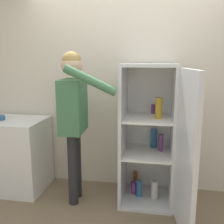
% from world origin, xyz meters
% --- Properties ---
extents(wall_back, '(7.00, 0.06, 2.55)m').
position_xyz_m(wall_back, '(0.00, 0.98, 1.27)').
color(wall_back, beige).
rests_on(wall_back, ground_plane).
extents(refrigerator, '(0.75, 1.24, 1.63)m').
position_xyz_m(refrigerator, '(0.36, 0.53, 0.80)').
color(refrigerator, silver).
rests_on(refrigerator, ground_plane).
extents(person, '(0.67, 0.57, 1.76)m').
position_xyz_m(person, '(-0.55, 0.45, 1.13)').
color(person, '#262628').
rests_on(person, ground_plane).
extents(counter, '(0.78, 0.64, 0.92)m').
position_xyz_m(counter, '(-1.42, 0.61, 0.46)').
color(counter, white).
rests_on(counter, ground_plane).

